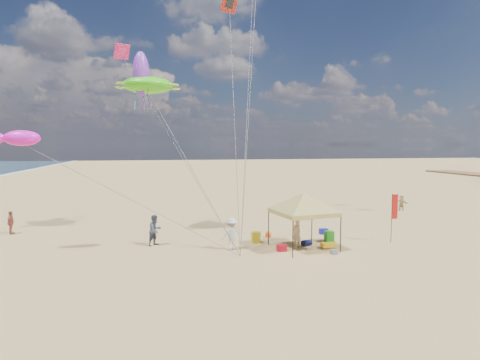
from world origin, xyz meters
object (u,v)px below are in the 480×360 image
Objects in this scene: chair_yellow at (256,237)px; beach_cart at (329,245)px; canopy_tent at (304,195)px; chair_green at (329,236)px; person_near_a at (297,233)px; cooler_blue at (324,231)px; feather_flag at (394,210)px; person_far_c at (401,203)px; person_near_c at (232,234)px; person_far_a at (11,223)px; cooler_red at (282,248)px; person_near_b at (155,230)px.

beach_cart is (3.92, -2.17, -0.15)m from chair_yellow.
canopy_tent is 4.17m from chair_yellow.
chair_green is 0.40× the size of person_near_a.
canopy_tent is 5.26m from cooler_blue.
person_near_a is at bearing -179.24° from feather_flag.
person_far_c is (16.19, 9.10, 0.38)m from chair_yellow.
person_near_c is at bearing -91.24° from person_far_c.
person_near_a reaches higher than chair_green.
person_far_a reaches higher than chair_yellow.
cooler_blue is 0.77× the size of chair_green.
person_near_c is at bearing 161.93° from cooler_red.
feather_flag reaches higher than person_near_b.
person_near_a reaches higher than chair_yellow.
person_near_c reaches higher than person_near_a.
person_near_b is (-10.07, 2.75, 0.75)m from beach_cart.
beach_cart is at bearing -59.22° from person_near_b.
cooler_blue is at bearing 41.21° from cooler_red.
canopy_tent is at bearing -129.45° from cooler_blue.
person_near_a is 17.79m from person_far_c.
person_near_a is at bearing 168.27° from person_near_c.
chair_yellow is 0.43× the size of person_far_a.
person_near_b reaches higher than cooler_red.
person_near_a is (-1.85, 0.46, 0.67)m from beach_cart.
person_near_b reaches higher than person_far_c.
person_near_c is at bearing -158.34° from cooler_blue.
cooler_red is 3.00m from person_near_c.
person_near_a is at bearing 150.22° from canopy_tent.
feather_flag is 3.44× the size of beach_cart.
person_near_b is 1.01× the size of person_near_c.
person_near_a is at bearing -83.90° from person_far_c.
cooler_red is 0.77× the size of chair_green.
cooler_red is at bearing -65.32° from person_near_b.
cooler_blue is 0.77× the size of chair_yellow.
canopy_tent reaches higher than person_far_c.
chair_yellow is 2.29m from person_near_c.
person_near_c is (-10.26, 0.31, -1.13)m from feather_flag.
canopy_tent is 8.73× the size of chair_green.
cooler_blue is 11.36m from person_near_b.
canopy_tent reaches higher than beach_cart.
cooler_red reaches higher than beach_cart.
chair_yellow is 6.21m from person_near_b.
beach_cart is 21.30m from person_far_a.
chair_green is at bearing 179.44° from person_near_c.
cooler_red is at bearing -113.81° from person_far_a.
chair_green is at bearing 65.45° from beach_cart.
canopy_tent is 3.51× the size of person_near_a.
beach_cart is at bearing -114.55° from chair_green.
person_near_c is (-4.18, 0.59, -2.25)m from canopy_tent.
canopy_tent is 3.36m from beach_cart.
person_far_a is at bearing 154.72° from cooler_red.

